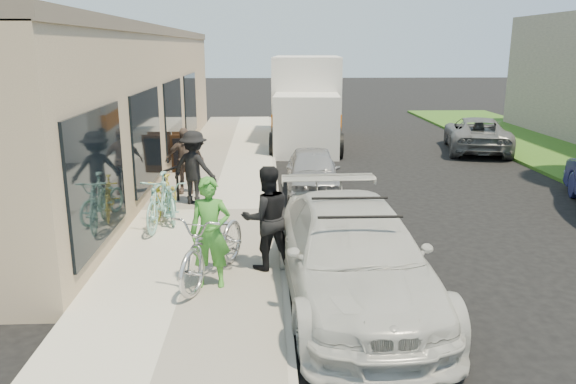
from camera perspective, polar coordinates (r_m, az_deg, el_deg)
name	(u,v)px	position (r m, az deg, el deg)	size (l,w,h in m)	color
ground	(308,264)	(9.85, 2.04, -7.37)	(120.00, 120.00, 0.00)	black
sidewalk	(209,212)	(12.70, -8.04, -2.06)	(3.00, 34.00, 0.15)	#B9B6A7
curb	(278,212)	(12.64, -1.03, -2.04)	(0.12, 34.00, 0.13)	#A09B92
storefront	(113,100)	(17.75, -17.32, 8.90)	(3.60, 20.00, 4.22)	#C9AD8C
bike_rack	(171,182)	(13.16, -11.79, 0.99)	(0.27, 0.56, 0.84)	black
sandwich_board	(184,152)	(16.46, -10.56, 3.99)	(0.73, 0.74, 1.12)	black
sedan_white	(353,255)	(8.29, 6.57, -6.42)	(2.25, 5.07, 1.49)	beige
sedan_silver	(313,171)	(14.50, 2.52, 2.18)	(1.35, 3.35, 1.14)	#9E9EA3
moving_truck	(306,105)	(22.09, 1.89, 8.81)	(2.99, 6.88, 3.30)	silver
far_car_gray	(477,134)	(21.43, 18.61, 5.60)	(2.05, 4.45, 1.24)	#5C5E62
tandem_bike	(214,244)	(8.79, -7.53, -5.25)	(0.75, 2.17, 1.14)	silver
woman_rider	(210,233)	(8.45, -7.91, -4.11)	(0.61, 0.40, 1.68)	#3C8C2E
man_standing	(267,218)	(9.05, -2.19, -2.63)	(0.83, 0.65, 1.71)	black
cruiser_bike_a	(160,201)	(11.50, -12.87, -0.89)	(0.50, 1.78, 1.07)	#82C2B6
cruiser_bike_b	(170,198)	(12.06, -11.92, -0.64)	(0.57, 1.64, 0.86)	#82C2B6
cruiser_bike_c	(164,197)	(12.14, -12.49, -0.51)	(0.42, 1.47, 0.89)	gold
bystander_a	(194,168)	(12.98, -9.52, 2.45)	(1.10, 0.63, 1.70)	black
bystander_b	(185,161)	(14.02, -10.46, 3.15)	(0.95, 0.40, 1.62)	brown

